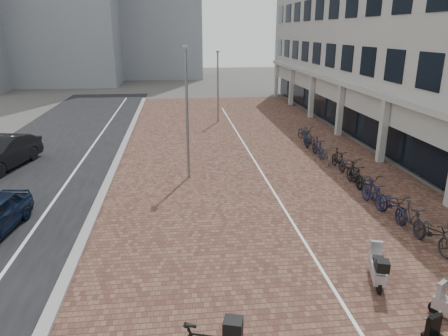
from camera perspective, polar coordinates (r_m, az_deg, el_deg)
The scene contains 12 objects.
ground at distance 12.31m, azimuth 3.26°, elevation -14.60°, with size 140.00×140.00×0.00m, color #474442.
plaza_brick at distance 23.48m, azimuth 3.20°, elevation 1.75°, with size 14.50×42.00×0.04m, color brown.
street_asphalt at distance 24.25m, azimuth -23.38°, elevation 0.76°, with size 8.00×50.00×0.03m, color black.
curb at distance 23.37m, azimuth -14.23°, elevation 1.28°, with size 0.35×42.00×0.14m, color gray.
lane_line at distance 23.73m, azimuth -18.77°, elevation 0.99°, with size 0.12×44.00×0.00m, color white.
parking_line at distance 23.50m, azimuth 3.68°, elevation 1.82°, with size 0.10×30.00×0.00m, color white.
office_building at distance 30.13m, azimuth 24.55°, elevation 20.11°, with size 8.40×40.00×15.00m.
car_dark at distance 23.77m, azimuth -28.11°, elevation 1.78°, with size 1.71×4.91×1.62m, color black.
scooter_front at distance 12.53m, azimuth 20.23°, elevation -12.44°, with size 0.47×1.51×1.03m, color #B4B4B9, non-canonical shape.
lamp_near at distance 19.18m, azimuth -5.05°, elevation 7.14°, with size 0.12×0.12×5.99m, color slate.
lamp_far at distance 31.77m, azimuth -0.86°, elevation 10.91°, with size 0.12×0.12×5.21m, color slate.
bike_row at distance 20.65m, azimuth 16.18°, elevation 0.18°, with size 1.22×15.83×1.05m.
Camera 1 is at (-1.84, -10.18, 6.68)m, focal length 33.50 mm.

